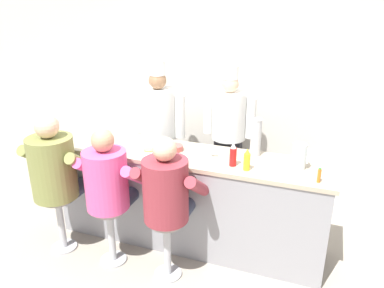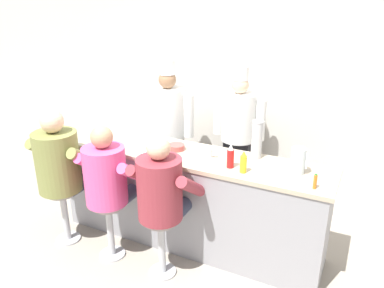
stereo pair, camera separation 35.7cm
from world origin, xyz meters
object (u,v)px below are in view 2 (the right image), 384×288
at_px(water_pitcher_clear, 298,161).
at_px(diner_seated_olive, 61,163).
at_px(ketchup_bottle_red, 230,157).
at_px(breakfast_plate, 150,150).
at_px(hot_sauce_bottle_orange, 315,182).
at_px(cup_stack_steel, 257,140).
at_px(cook_in_whites_far, 238,128).
at_px(cereal_bowl, 176,147).
at_px(diner_seated_pink, 108,178).
at_px(mustard_bottle_yellow, 243,162).
at_px(cook_in_whites_near, 168,125).
at_px(coffee_mug_white, 209,152).
at_px(diner_seated_maroon, 162,191).

distance_m(water_pitcher_clear, diner_seated_olive, 2.29).
relative_size(ketchup_bottle_red, breakfast_plate, 0.91).
height_order(hot_sauce_bottle_orange, water_pitcher_clear, water_pitcher_clear).
xyz_separation_m(cup_stack_steel, cook_in_whites_far, (-0.51, 0.94, -0.26)).
distance_m(ketchup_bottle_red, cereal_bowl, 0.66).
bearing_deg(cereal_bowl, water_pitcher_clear, -0.53).
height_order(ketchup_bottle_red, diner_seated_pink, diner_seated_pink).
height_order(ketchup_bottle_red, cereal_bowl, ketchup_bottle_red).
xyz_separation_m(cereal_bowl, cook_in_whites_far, (0.26, 1.10, -0.10)).
bearing_deg(cook_in_whites_far, diner_seated_pink, -111.99).
bearing_deg(cup_stack_steel, mustard_bottle_yellow, -90.32).
height_order(mustard_bottle_yellow, cook_in_whites_near, cook_in_whites_near).
height_order(breakfast_plate, cook_in_whites_far, cook_in_whites_far).
distance_m(mustard_bottle_yellow, cook_in_whites_far, 1.41).
bearing_deg(diner_seated_pink, cup_stack_steel, 31.88).
bearing_deg(mustard_bottle_yellow, ketchup_bottle_red, 161.52).
bearing_deg(coffee_mug_white, diner_seated_maroon, -108.78).
bearing_deg(water_pitcher_clear, ketchup_bottle_red, -165.26).
height_order(cereal_bowl, diner_seated_maroon, diner_seated_maroon).
xyz_separation_m(breakfast_plate, diner_seated_pink, (-0.20, -0.43, -0.17)).
bearing_deg(diner_seated_maroon, diner_seated_olive, 179.82).
xyz_separation_m(breakfast_plate, cup_stack_steel, (0.99, 0.31, 0.17)).
bearing_deg(diner_seated_olive, water_pitcher_clear, 14.49).
height_order(breakfast_plate, cook_in_whites_near, cook_in_whites_near).
bearing_deg(cup_stack_steel, cereal_bowl, -168.55).
relative_size(hot_sauce_bottle_orange, cup_stack_steel, 0.35).
relative_size(diner_seated_olive, cook_in_whites_far, 0.85).
xyz_separation_m(ketchup_bottle_red, cereal_bowl, (-0.64, 0.16, -0.08)).
height_order(ketchup_bottle_red, water_pitcher_clear, water_pitcher_clear).
bearing_deg(breakfast_plate, ketchup_bottle_red, -0.48).
relative_size(coffee_mug_white, diner_seated_maroon, 0.10).
relative_size(cup_stack_steel, diner_seated_maroon, 0.27).
height_order(hot_sauce_bottle_orange, diner_seated_olive, diner_seated_olive).
xyz_separation_m(breakfast_plate, cook_in_whites_far, (0.48, 1.25, -0.09)).
xyz_separation_m(ketchup_bottle_red, hot_sauce_bottle_orange, (0.75, -0.08, -0.04)).
bearing_deg(coffee_mug_white, hot_sauce_bottle_orange, -12.07).
distance_m(diner_seated_pink, cook_in_whites_far, 1.82).
bearing_deg(cup_stack_steel, diner_seated_maroon, -129.20).
bearing_deg(cook_in_whites_far, hot_sauce_bottle_orange, -50.05).
bearing_deg(ketchup_bottle_red, cook_in_whites_far, 106.45).
bearing_deg(cup_stack_steel, water_pitcher_clear, -21.73).
distance_m(coffee_mug_white, cook_in_whites_far, 1.13).
bearing_deg(diner_seated_pink, cook_in_whites_far, 68.01).
bearing_deg(cook_in_whites_far, diner_seated_olive, -127.02).
relative_size(water_pitcher_clear, diner_seated_pink, 0.17).
distance_m(water_pitcher_clear, cup_stack_steel, 0.46).
bearing_deg(breakfast_plate, cereal_bowl, 34.87).
xyz_separation_m(ketchup_bottle_red, diner_seated_olive, (-1.64, -0.42, -0.22)).
bearing_deg(mustard_bottle_yellow, breakfast_plate, 176.94).
relative_size(mustard_bottle_yellow, cook_in_whites_near, 0.11).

